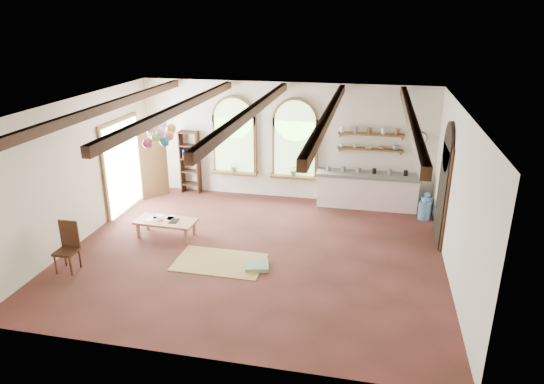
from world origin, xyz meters
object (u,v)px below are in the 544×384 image
(balloon_cluster, at_px, (158,134))
(kitchen_counter, at_px, (367,190))
(coffee_table, at_px, (166,222))
(side_chair, at_px, (68,257))

(balloon_cluster, bearing_deg, kitchen_counter, 26.98)
(coffee_table, distance_m, balloon_cluster, 2.04)
(kitchen_counter, xyz_separation_m, coffee_table, (-4.50, -2.82, -0.13))
(coffee_table, bearing_deg, balloon_cluster, 115.81)
(balloon_cluster, bearing_deg, coffee_table, -64.19)
(coffee_table, height_order, side_chair, side_chair)
(kitchen_counter, bearing_deg, balloon_cluster, -153.02)
(kitchen_counter, relative_size, side_chair, 2.61)
(coffee_table, bearing_deg, kitchen_counter, 32.07)
(coffee_table, xyz_separation_m, balloon_cluster, (-0.21, 0.42, 1.98))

